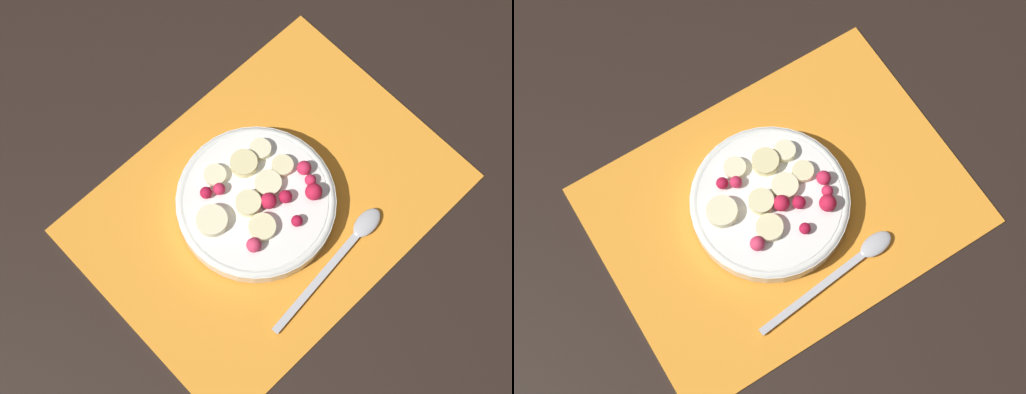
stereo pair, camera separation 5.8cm
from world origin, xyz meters
The scene contains 4 objects.
ground_plane centered at (0.00, 0.00, 0.00)m, with size 3.00×3.00×0.00m, color black.
placemat centered at (0.00, 0.00, 0.00)m, with size 0.45×0.33×0.01m.
fruit_bowl centered at (0.01, -0.01, 0.02)m, with size 0.19×0.19×0.05m.
spoon centered at (-0.03, 0.11, 0.01)m, with size 0.20×0.04×0.01m.
Camera 1 is at (0.21, 0.20, 0.84)m, focal length 50.00 mm.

